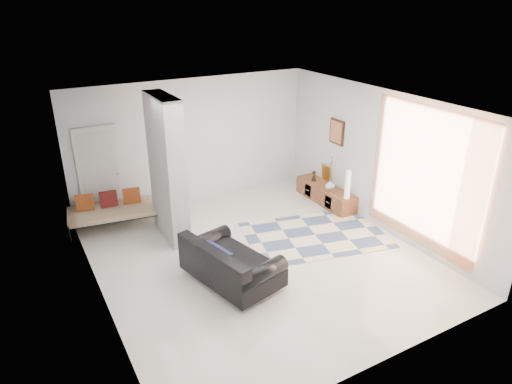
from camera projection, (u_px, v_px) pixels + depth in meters
floor at (260, 258)px, 8.32m from camera, size 6.00×6.00×0.00m
ceiling at (261, 106)px, 7.20m from camera, size 6.00×6.00×0.00m
wall_back at (193, 142)px, 10.16m from camera, size 6.00×0.00×6.00m
wall_front at (387, 274)px, 5.36m from camera, size 6.00×0.00×6.00m
wall_left at (94, 224)px, 6.52m from camera, size 0.00×6.00×6.00m
wall_right at (381, 161)px, 9.00m from camera, size 0.00×6.00×6.00m
partition_column at (167, 170)px, 8.54m from camera, size 0.35×1.20×2.80m
hallway_door at (100, 175)px, 9.33m from camera, size 0.85×0.06×2.04m
curtain at (424, 178)px, 8.02m from camera, size 0.00×2.55×2.55m
wall_art at (337, 132)px, 9.98m from camera, size 0.04×0.45×0.55m
media_console at (325, 194)px, 10.47m from camera, size 0.45×1.72×0.80m
loveseat at (229, 264)px, 7.47m from camera, size 1.34×1.85×0.76m
daybed at (118, 209)px, 9.27m from camera, size 2.09×1.12×0.77m
area_rug at (315, 235)px, 9.10m from camera, size 3.07×2.39×0.01m
cylinder_lamp at (348, 185)px, 9.66m from camera, size 0.12×0.12×0.63m
bronze_figurine at (314, 176)px, 10.64m from camera, size 0.13×0.13×0.25m
vase at (330, 185)px, 10.17m from camera, size 0.23×0.23×0.22m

